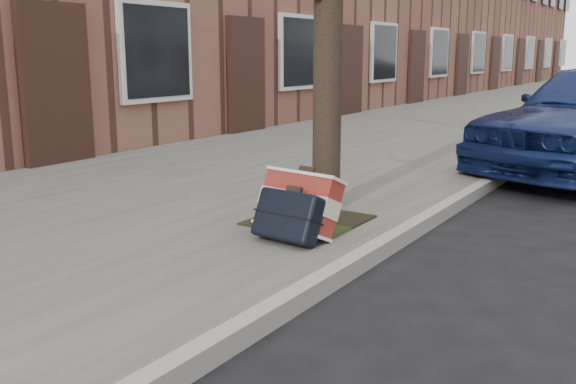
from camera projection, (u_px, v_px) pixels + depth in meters
The scene contains 5 objects.
ground at pixel (522, 347), 3.31m from camera, with size 120.00×120.00×0.00m, color black.
near_sidewalk at pixel (513, 106), 17.59m from camera, with size 5.00×70.00×0.12m, color slate.
dirt_patch at pixel (309, 220), 5.32m from camera, with size 0.85×0.85×0.01m, color black.
suitcase_red at pixel (299, 203), 4.86m from camera, with size 0.64×0.18×0.46m, color maroon.
suitcase_navy at pixel (288, 216), 4.68m from camera, with size 0.52×0.17×0.37m, color black.
Camera 1 is at (0.63, -3.23, 1.48)m, focal length 40.00 mm.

